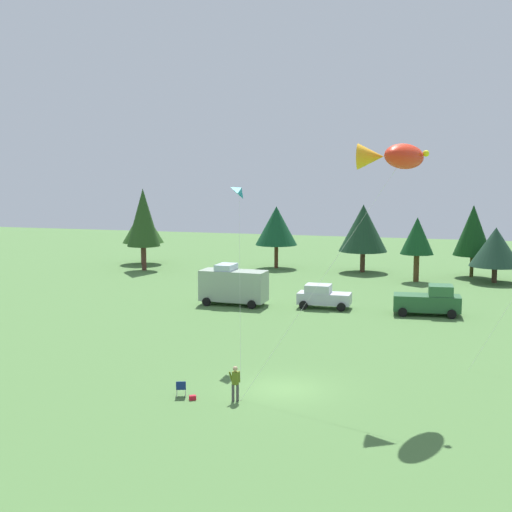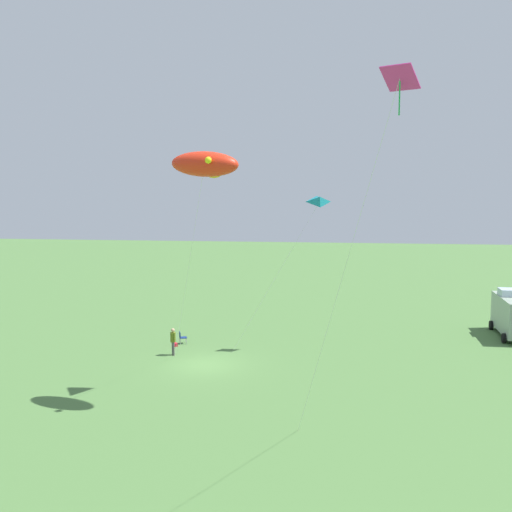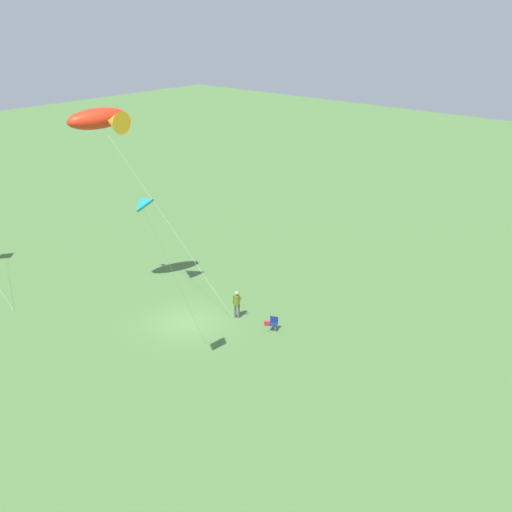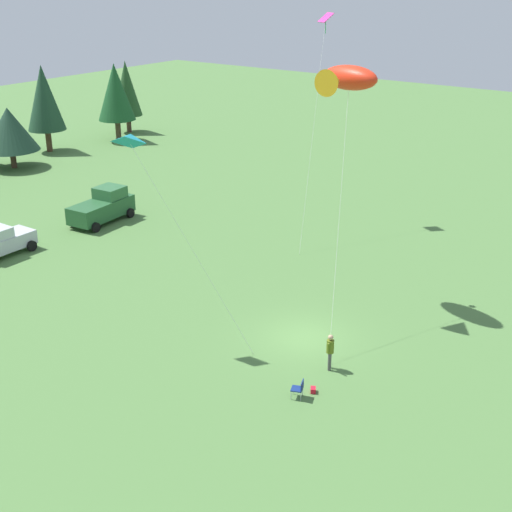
{
  "view_description": "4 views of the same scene",
  "coord_description": "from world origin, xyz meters",
  "px_view_note": "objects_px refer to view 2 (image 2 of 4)",
  "views": [
    {
      "loc": [
        8.55,
        -34.19,
        11.3
      ],
      "look_at": [
        -1.96,
        1.51,
        6.6
      ],
      "focal_mm": 50.0,
      "sensor_mm": 36.0,
      "label": 1
    },
    {
      "loc": [
        34.36,
        7.44,
        10.71
      ],
      "look_at": [
        -2.29,
        2.76,
        6.38
      ],
      "focal_mm": 42.0,
      "sensor_mm": 36.0,
      "label": 2
    },
    {
      "loc": [
        -28.58,
        26.42,
        18.89
      ],
      "look_at": [
        -5.79,
        0.28,
        5.8
      ],
      "focal_mm": 50.0,
      "sensor_mm": 36.0,
      "label": 3
    },
    {
      "loc": [
        -26.37,
        -16.22,
        16.92
      ],
      "look_at": [
        -3.26,
        0.55,
        5.27
      ],
      "focal_mm": 50.0,
      "sensor_mm": 36.0,
      "label": 4
    }
  ],
  "objects_px": {
    "kite_large_fish": "(206,164)",
    "kite_delta_teal": "(320,200)",
    "backpack_on_grass": "(175,345)",
    "folding_chair": "(182,337)",
    "person_kite_flyer": "(173,339)",
    "kite_diamond_rainbow": "(394,99)"
  },
  "relations": [
    {
      "from": "backpack_on_grass",
      "to": "kite_delta_teal",
      "type": "distance_m",
      "value": 13.59
    },
    {
      "from": "folding_chair",
      "to": "kite_large_fish",
      "type": "bearing_deg",
      "value": -89.62
    },
    {
      "from": "kite_large_fish",
      "to": "kite_delta_teal",
      "type": "relative_size",
      "value": 1.22
    },
    {
      "from": "kite_large_fish",
      "to": "kite_diamond_rainbow",
      "type": "xyz_separation_m",
      "value": [
        11.16,
        7.9,
        1.43
      ]
    },
    {
      "from": "backpack_on_grass",
      "to": "kite_delta_teal",
      "type": "bearing_deg",
      "value": 92.93
    },
    {
      "from": "person_kite_flyer",
      "to": "kite_large_fish",
      "type": "distance_m",
      "value": 13.39
    },
    {
      "from": "kite_large_fish",
      "to": "person_kite_flyer",
      "type": "bearing_deg",
      "value": -151.94
    },
    {
      "from": "person_kite_flyer",
      "to": "kite_large_fish",
      "type": "bearing_deg",
      "value": -86.51
    },
    {
      "from": "backpack_on_grass",
      "to": "kite_delta_teal",
      "type": "height_order",
      "value": "kite_delta_teal"
    },
    {
      "from": "backpack_on_grass",
      "to": "folding_chair",
      "type": "bearing_deg",
      "value": 159.71
    },
    {
      "from": "person_kite_flyer",
      "to": "kite_delta_teal",
      "type": "relative_size",
      "value": 0.17
    },
    {
      "from": "backpack_on_grass",
      "to": "kite_diamond_rainbow",
      "type": "distance_m",
      "value": 26.96
    },
    {
      "from": "kite_large_fish",
      "to": "kite_diamond_rainbow",
      "type": "bearing_deg",
      "value": 35.3
    },
    {
      "from": "person_kite_flyer",
      "to": "backpack_on_grass",
      "type": "height_order",
      "value": "person_kite_flyer"
    },
    {
      "from": "folding_chair",
      "to": "kite_large_fish",
      "type": "relative_size",
      "value": 0.07
    },
    {
      "from": "person_kite_flyer",
      "to": "kite_large_fish",
      "type": "relative_size",
      "value": 0.14
    },
    {
      "from": "folding_chair",
      "to": "kite_large_fish",
      "type": "height_order",
      "value": "kite_large_fish"
    },
    {
      "from": "person_kite_flyer",
      "to": "kite_delta_teal",
      "type": "distance_m",
      "value": 12.9
    },
    {
      "from": "backpack_on_grass",
      "to": "kite_large_fish",
      "type": "bearing_deg",
      "value": 24.61
    },
    {
      "from": "person_kite_flyer",
      "to": "kite_delta_teal",
      "type": "height_order",
      "value": "kite_delta_teal"
    },
    {
      "from": "kite_delta_teal",
      "to": "kite_diamond_rainbow",
      "type": "xyz_separation_m",
      "value": [
        20.74,
        2.54,
        3.41
      ]
    },
    {
      "from": "kite_large_fish",
      "to": "kite_delta_teal",
      "type": "height_order",
      "value": "kite_large_fish"
    }
  ]
}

